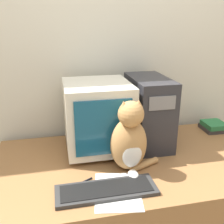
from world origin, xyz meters
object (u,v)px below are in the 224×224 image
cat (129,140)px  book_stack (213,126)px  crt_monitor (98,116)px  keyboard (106,190)px  computer_tower (148,111)px  pen (80,184)px

cat → book_stack: (0.74, 0.37, -0.14)m
crt_monitor → keyboard: size_ratio=0.89×
computer_tower → cat: 0.35m
keyboard → book_stack: 1.04m
keyboard → cat: (0.16, 0.17, 0.16)m
crt_monitor → pen: 0.43m
pen → keyboard: bearing=-36.9°
cat → pen: size_ratio=3.03×
cat → crt_monitor: bearing=114.3°
computer_tower → cat: size_ratio=1.10×
keyboard → pen: (-0.11, 0.09, -0.01)m
cat → keyboard: bearing=-133.3°
keyboard → pen: bearing=143.1°
crt_monitor → cat: crt_monitor is taller
keyboard → cat: size_ratio=1.20×
crt_monitor → computer_tower: computer_tower is taller
crt_monitor → cat: 0.29m
crt_monitor → computer_tower: (0.33, 0.02, -0.00)m
book_stack → keyboard: bearing=-149.0°
computer_tower → pen: 0.64m
computer_tower → cat: (-0.20, -0.28, -0.04)m
computer_tower → crt_monitor: bearing=-177.0°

